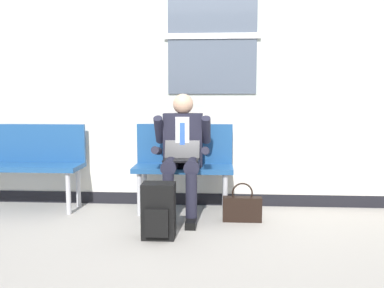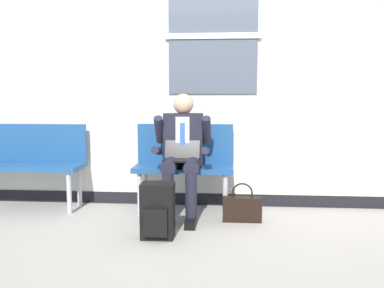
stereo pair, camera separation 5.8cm
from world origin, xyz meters
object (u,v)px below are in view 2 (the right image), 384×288
object	(u,v)px
person_seated	(182,151)
handbag	(242,208)
bench_with_person	(184,161)
backpack	(158,211)
bench_empty	(26,158)

from	to	relation	value
person_seated	handbag	size ratio (longest dim) A/B	3.24
bench_with_person	person_seated	bearing A→B (deg)	-90.00
person_seated	handbag	xyz separation A→B (m)	(0.60, -0.15, -0.53)
backpack	handbag	world-z (taller)	backpack
bench_with_person	bench_empty	bearing A→B (deg)	179.98
person_seated	handbag	world-z (taller)	person_seated
person_seated	bench_with_person	bearing A→B (deg)	90.00
handbag	backpack	bearing A→B (deg)	-145.79
person_seated	backpack	world-z (taller)	person_seated
bench_empty	person_seated	bearing A→B (deg)	-6.53
bench_with_person	bench_empty	size ratio (longest dim) A/B	0.80
handbag	person_seated	bearing A→B (deg)	165.79
bench_with_person	person_seated	size ratio (longest dim) A/B	0.83
bench_with_person	backpack	size ratio (longest dim) A/B	2.15
bench_empty	backpack	distance (m)	1.84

